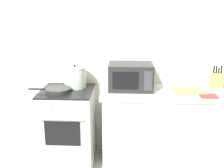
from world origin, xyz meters
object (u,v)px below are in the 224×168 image
Objects in this scene: frying_pan at (58,90)px; microwave at (131,77)px; knife_block at (217,80)px; oven_mitt at (208,96)px; cutting_board at (189,91)px; stove at (68,127)px; stock_pot at (75,77)px.

frying_pan is 0.96× the size of microwave.
oven_mitt is at bearing -119.63° from knife_block.
frying_pan is 1.73× the size of knife_block.
microwave is 0.68m from cutting_board.
knife_block reaches higher than stove.
oven_mitt is (1.56, -0.16, 0.47)m from stove.
microwave reaches higher than frying_pan.
knife_block is at bearing 0.70° from stock_pot.
oven_mitt is at bearing -5.83° from stove.
microwave is at bearing 163.88° from oven_mitt.
knife_block is (1.73, 0.14, 0.56)m from stove.
cutting_board reaches higher than stove.
stove is 0.96m from microwave.
stove is 0.60m from stock_pot.
cutting_board is (1.39, 0.00, 0.47)m from stove.
knife_block is (0.34, 0.14, 0.09)m from cutting_board.
stock_pot is (0.08, 0.12, 0.58)m from stove.
stove is 2.67× the size of stock_pot.
frying_pan is at bearing -172.79° from knife_block.
microwave is 1.81× the size of knife_block.
microwave is 1.39× the size of cutting_board.
stock_pot is at bearing 169.26° from oven_mitt.
cutting_board is 1.30× the size of knife_block.
knife_block is (1.81, 0.23, 0.07)m from frying_pan.
stock_pot reaches higher than frying_pan.
stove is at bearing 47.62° from frying_pan.
cutting_board is (1.47, 0.09, -0.02)m from frying_pan.
frying_pan is at bearing -132.38° from stove.
stock_pot is 1.91× the size of oven_mitt.
stock_pot is at bearing 56.33° from stove.
oven_mitt is at bearing -2.51° from frying_pan.
knife_block is at bearing 60.37° from oven_mitt.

